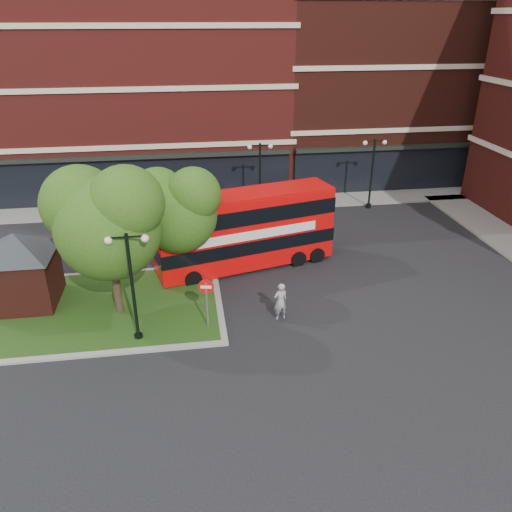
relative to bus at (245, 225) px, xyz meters
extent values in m
plane|color=black|center=(0.05, -6.55, -2.45)|extent=(120.00, 120.00, 0.00)
cube|color=slate|center=(0.05, 9.95, -2.39)|extent=(44.00, 3.00, 0.12)
cube|color=maroon|center=(-7.95, 17.45, 4.55)|extent=(26.00, 12.00, 14.00)
cube|color=#471911|center=(14.05, 17.45, 5.55)|extent=(18.00, 12.00, 16.00)
cube|color=gray|center=(-7.95, -3.55, -2.39)|extent=(12.60, 7.60, 0.12)
cube|color=#19380F|center=(-7.95, -3.55, -2.38)|extent=(12.00, 7.00, 0.15)
cube|color=#471911|center=(-10.95, -2.55, -1.05)|extent=(3.00, 3.00, 2.50)
cone|color=#23262B|center=(-10.95, -2.55, 0.75)|extent=(6.51, 6.51, 1.10)
cylinder|color=#2D2116|center=(-6.45, -4.05, -0.49)|extent=(0.36, 0.36, 3.92)
sphere|color=#244D13|center=(-6.45, -4.05, 1.89)|extent=(4.60, 4.60, 4.60)
sphere|color=#244D13|center=(-7.60, -3.36, 2.80)|extent=(3.45, 3.45, 3.45)
sphere|color=#244D13|center=(-5.53, -4.51, 3.15)|extent=(3.22, 3.22, 3.22)
cylinder|color=#2D2116|center=(-3.45, -1.55, -0.72)|extent=(0.36, 0.36, 3.47)
sphere|color=#244D13|center=(-3.45, -1.55, 1.39)|extent=(3.80, 3.80, 3.80)
sphere|color=#244D13|center=(-4.40, -0.98, 2.20)|extent=(2.85, 2.85, 2.85)
sphere|color=#244D13|center=(-2.69, -1.93, 2.51)|extent=(2.66, 2.66, 2.66)
cylinder|color=black|center=(-5.45, -6.35, 0.05)|extent=(0.14, 0.14, 5.00)
cylinder|color=black|center=(-5.45, -6.35, -2.30)|extent=(0.36, 0.36, 0.30)
cube|color=black|center=(-5.45, -6.35, 2.40)|extent=(1.40, 0.06, 0.06)
sphere|color=#F2EACC|center=(-6.15, -6.35, 2.30)|extent=(0.32, 0.32, 0.32)
sphere|color=#F2EACC|center=(-4.75, -6.35, 2.30)|extent=(0.32, 0.32, 0.32)
cylinder|color=black|center=(2.05, 7.95, 0.05)|extent=(0.14, 0.14, 5.00)
cylinder|color=black|center=(2.05, 7.95, -2.30)|extent=(0.36, 0.36, 0.30)
cube|color=black|center=(2.05, 7.95, 2.40)|extent=(1.40, 0.06, 0.06)
sphere|color=#F2EACC|center=(1.35, 7.95, 2.30)|extent=(0.32, 0.32, 0.32)
sphere|color=#F2EACC|center=(2.75, 7.95, 2.30)|extent=(0.32, 0.32, 0.32)
cylinder|color=black|center=(10.05, 7.95, 0.05)|extent=(0.14, 0.14, 5.00)
cylinder|color=black|center=(10.05, 7.95, -2.30)|extent=(0.36, 0.36, 0.30)
cube|color=black|center=(10.05, 7.95, 2.40)|extent=(1.40, 0.06, 0.06)
sphere|color=#F2EACC|center=(9.35, 7.95, 2.30)|extent=(0.32, 0.32, 0.32)
sphere|color=#F2EACC|center=(10.75, 7.95, 2.30)|extent=(0.32, 0.32, 0.32)
cube|color=red|center=(0.00, 0.00, -1.12)|extent=(10.04, 4.62, 1.87)
cube|color=red|center=(0.00, 0.00, 0.75)|extent=(9.94, 4.57, 1.87)
cube|color=black|center=(0.00, 0.00, 0.85)|extent=(10.04, 4.62, 0.85)
cube|color=silver|center=(0.29, -1.10, -0.14)|extent=(7.12, 1.88, 0.49)
imported|color=gray|center=(0.91, -5.57, -1.54)|extent=(0.75, 0.59, 1.83)
imported|color=#A8ACB0|center=(-0.97, 9.45, -1.79)|extent=(4.03, 1.89, 1.33)
imported|color=silver|center=(4.70, 7.95, -1.73)|extent=(4.56, 2.03, 1.45)
cylinder|color=slate|center=(-2.44, -5.89, -1.28)|extent=(0.09, 0.09, 2.35)
cylinder|color=red|center=(-2.44, -5.89, -0.32)|extent=(0.68, 0.20, 0.68)
cube|color=white|center=(-2.44, -5.89, -0.32)|extent=(0.48, 0.15, 0.13)
camera|label=1|loc=(-3.05, -24.70, 10.20)|focal=35.00mm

